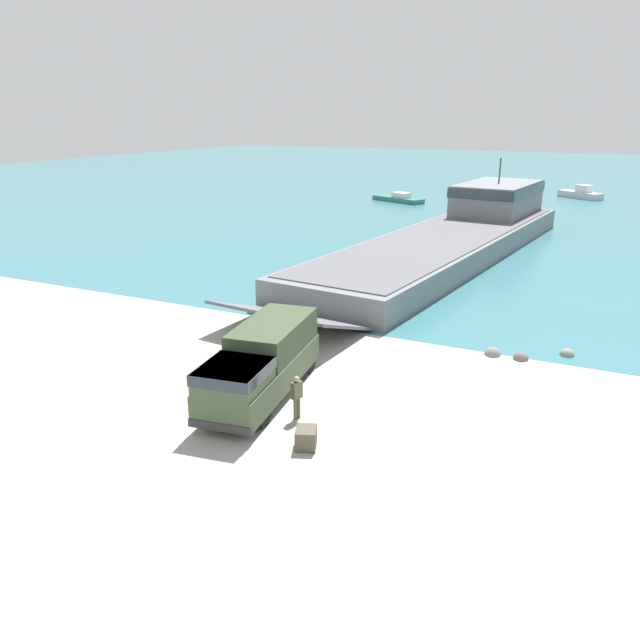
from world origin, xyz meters
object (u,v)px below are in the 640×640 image
landing_craft (461,229)px  moored_boat_b (399,199)px  military_truck (262,362)px  soldier_on_ramp (297,394)px  cargo_crate (306,438)px  moored_boat_c (581,194)px

landing_craft → moored_boat_b: landing_craft is taller
military_truck → soldier_on_ramp: size_ratio=4.63×
moored_boat_b → cargo_crate: moored_boat_b is taller
soldier_on_ramp → moored_boat_c: size_ratio=0.28×
moored_boat_c → moored_boat_b: bearing=160.2°
moored_boat_b → cargo_crate: (18.39, -64.01, -0.06)m
landing_craft → moored_boat_c: landing_craft is taller
moored_boat_c → cargo_crate: size_ratio=7.18×
moored_boat_c → soldier_on_ramp: bearing=-147.3°
military_truck → moored_boat_b: size_ratio=1.06×
landing_craft → cargo_crate: (3.38, -36.92, -1.34)m
military_truck → moored_boat_c: 76.01m
moored_boat_c → landing_craft: bearing=-153.1°
moored_boat_c → cargo_crate: moored_boat_c is taller
military_truck → cargo_crate: military_truck is taller
landing_craft → cargo_crate: 37.10m
landing_craft → moored_boat_b: 31.00m
landing_craft → soldier_on_ramp: size_ratio=25.45×
landing_craft → military_truck: landing_craft is taller
landing_craft → military_truck: 33.87m
military_truck → moored_boat_b: bearing=-174.4°
moored_boat_b → moored_boat_c: size_ratio=1.24×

